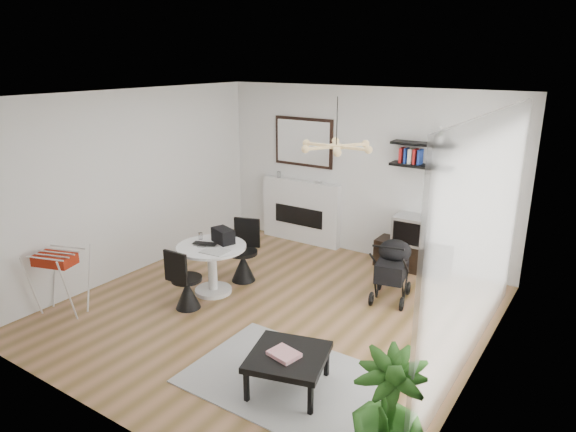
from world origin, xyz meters
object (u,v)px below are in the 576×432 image
Objects in this scene: drying_rack at (61,281)px; coffee_table at (288,358)px; dining_table at (212,262)px; tv_console at (412,256)px; potted_plant at (388,412)px; crt_tv at (411,230)px; stroller at (392,272)px; fireplace at (301,204)px.

drying_rack is 0.93× the size of coffee_table.
dining_table is 2.40m from coffee_table.
potted_plant is (1.26, -3.92, 0.29)m from tv_console.
tv_console is 3.05m from dining_table.
drying_rack is at bearing -128.23° from dining_table.
dining_table is at bearing 34.11° from drying_rack.
crt_tv reaches higher than tv_console.
dining_table is 2.43m from stroller.
fireplace is at bearing 129.58° from potted_plant.
drying_rack is at bearing 178.44° from potted_plant.
fireplace is 2.40× the size of coffee_table.
stroller is at bearing 111.87° from potted_plant.
crt_tv is 0.58× the size of drying_rack.
potted_plant is (4.43, -0.12, 0.06)m from drying_rack.
potted_plant is at bearing -19.21° from drying_rack.
tv_console is 3.53m from coffee_table.
fireplace reaches higher than dining_table.
fireplace reaches higher than drying_rack.
stroller is 3.05m from potted_plant.
coffee_table is 0.89× the size of potted_plant.
potted_plant is (3.25, -1.62, 0.05)m from dining_table.
fireplace is 2.55m from stroller.
coffee_table is (3.24, 0.28, -0.10)m from drying_rack.
stroller reaches higher than tv_console.
fireplace is 2.44m from dining_table.
stroller is (0.17, -1.09, -0.25)m from crt_tv.
stroller reaches higher than drying_rack.
tv_console is 2.29× the size of crt_tv.
stroller reaches higher than coffee_table.
tv_console is 1.24× the size of coffee_table.
drying_rack is (-3.13, -3.80, -0.19)m from crt_tv.
stroller is 0.88× the size of potted_plant.
stroller reaches higher than dining_table.
coffee_table is at bearing -88.86° from tv_console.
crt_tv is (-0.04, -0.00, 0.42)m from tv_console.
drying_rack is 0.83× the size of potted_plant.
crt_tv is 0.52× the size of dining_table.
stroller is at bearing 21.75° from drying_rack.
drying_rack is 4.43m from potted_plant.
crt_tv is at bearing 32.88° from drying_rack.
tv_console is 1.19× the size of dining_table.
coffee_table is at bearing -12.79° from drying_rack.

